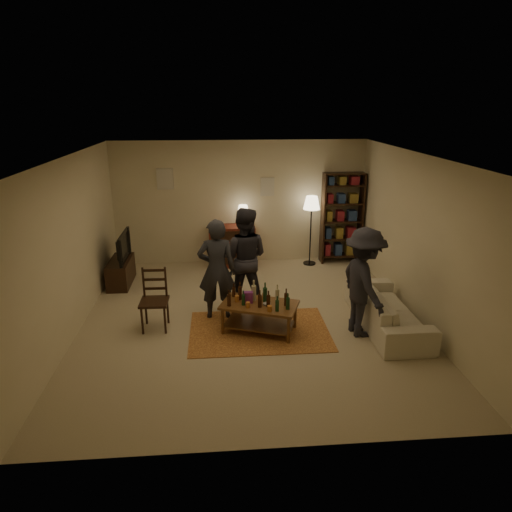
{
  "coord_description": "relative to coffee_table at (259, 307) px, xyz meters",
  "views": [
    {
      "loc": [
        -0.46,
        -6.88,
        3.49
      ],
      "look_at": [
        0.11,
        0.1,
        1.09
      ],
      "focal_mm": 32.0,
      "sensor_mm": 36.0,
      "label": 1
    }
  ],
  "objects": [
    {
      "name": "floor",
      "position": [
        -0.12,
        0.4,
        -0.42
      ],
      "size": [
        6.0,
        6.0,
        0.0
      ],
      "primitive_type": "plane",
      "color": "#C6B793",
      "rests_on": "ground"
    },
    {
      "name": "floor_lamp",
      "position": [
        1.41,
        3.05,
        0.88
      ],
      "size": [
        0.36,
        0.36,
        1.54
      ],
      "color": "black",
      "rests_on": "ground"
    },
    {
      "name": "dining_chair",
      "position": [
        -1.65,
        0.29,
        0.11
      ],
      "size": [
        0.45,
        0.45,
        1.01
      ],
      "rotation": [
        0.0,
        0.0,
        -0.02
      ],
      "color": "black",
      "rests_on": "ground"
    },
    {
      "name": "room_shell",
      "position": [
        -0.77,
        3.38,
        1.39
      ],
      "size": [
        6.0,
        6.0,
        6.0
      ],
      "color": "beige",
      "rests_on": "ground"
    },
    {
      "name": "coffee_table",
      "position": [
        0.0,
        0.0,
        0.0
      ],
      "size": [
        1.32,
        1.0,
        0.82
      ],
      "rotation": [
        0.0,
        0.0,
        -0.36
      ],
      "color": "brown",
      "rests_on": "ground"
    },
    {
      "name": "bookshelf",
      "position": [
        2.13,
        3.18,
        0.61
      ],
      "size": [
        0.9,
        0.34,
        2.02
      ],
      "color": "black",
      "rests_on": "ground"
    },
    {
      "name": "person_right",
      "position": [
        -0.17,
        1.03,
        0.47
      ],
      "size": [
        1.0,
        0.86,
        1.78
      ],
      "primitive_type": "imported",
      "rotation": [
        0.0,
        0.0,
        2.9
      ],
      "color": "#292830",
      "rests_on": "ground"
    },
    {
      "name": "rug",
      "position": [
        0.0,
        -0.0,
        -0.41
      ],
      "size": [
        2.2,
        1.5,
        0.01
      ],
      "primitive_type": "cube",
      "color": "brown",
      "rests_on": "ground"
    },
    {
      "name": "person_by_sofa",
      "position": [
        1.58,
        -0.19,
        0.44
      ],
      "size": [
        0.8,
        1.19,
        1.72
      ],
      "primitive_type": "imported",
      "rotation": [
        0.0,
        0.0,
        1.72
      ],
      "color": "#24242C",
      "rests_on": "ground"
    },
    {
      "name": "sofa",
      "position": [
        2.08,
        0.0,
        -0.12
      ],
      "size": [
        0.81,
        2.08,
        0.61
      ],
      "primitive_type": "imported",
      "rotation": [
        0.0,
        0.0,
        1.57
      ],
      "color": "beige",
      "rests_on": "ground"
    },
    {
      "name": "tv_stand",
      "position": [
        -2.56,
        2.2,
        -0.04
      ],
      "size": [
        0.4,
        1.0,
        1.06
      ],
      "color": "black",
      "rests_on": "ground"
    },
    {
      "name": "person_left",
      "position": [
        -0.65,
        0.57,
        0.43
      ],
      "size": [
        0.63,
        0.42,
        1.71
      ],
      "primitive_type": "imported",
      "rotation": [
        0.0,
        0.0,
        3.16
      ],
      "color": "#24262C",
      "rests_on": "ground"
    },
    {
      "name": "dresser",
      "position": [
        -0.31,
        3.12,
        0.06
      ],
      "size": [
        1.0,
        0.5,
        1.36
      ],
      "color": "maroon",
      "rests_on": "ground"
    }
  ]
}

